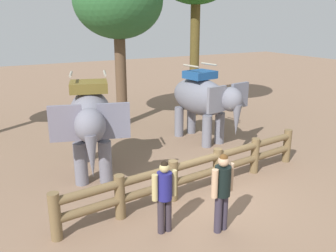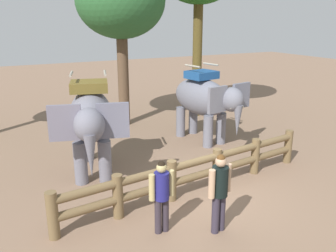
% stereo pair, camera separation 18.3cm
% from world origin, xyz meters
% --- Properties ---
extents(ground_plane, '(60.00, 60.00, 0.00)m').
position_xyz_m(ground_plane, '(0.00, 0.00, 0.00)').
color(ground_plane, '#81644F').
extents(log_fence, '(7.54, 1.09, 1.05)m').
position_xyz_m(log_fence, '(0.00, 0.28, 0.60)').
color(log_fence, brown).
rests_on(log_fence, ground).
extents(elephant_near_left, '(2.33, 3.52, 2.94)m').
position_xyz_m(elephant_near_left, '(-2.01, 2.64, 1.65)').
color(elephant_near_left, slate).
rests_on(elephant_near_left, ground).
extents(elephant_center, '(1.93, 3.33, 2.81)m').
position_xyz_m(elephant_center, '(2.42, 3.63, 1.58)').
color(elephant_center, slate).
rests_on(elephant_center, ground).
extents(tourist_woman_in_black, '(0.61, 0.40, 1.75)m').
position_xyz_m(tourist_woman_in_black, '(-0.49, -1.47, 1.01)').
color(tourist_woman_in_black, '#342E3D').
rests_on(tourist_woman_in_black, ground).
extents(tourist_man_in_blue, '(0.57, 0.32, 1.62)m').
position_xyz_m(tourist_man_in_blue, '(-1.56, -0.94, 0.94)').
color(tourist_man_in_blue, '#342C35').
rests_on(tourist_man_in_blue, ground).
extents(tree_far_left, '(3.51, 3.51, 6.53)m').
position_xyz_m(tree_far_left, '(0.61, 7.04, 4.97)').
color(tree_far_left, brown).
rests_on(tree_far_left, ground).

